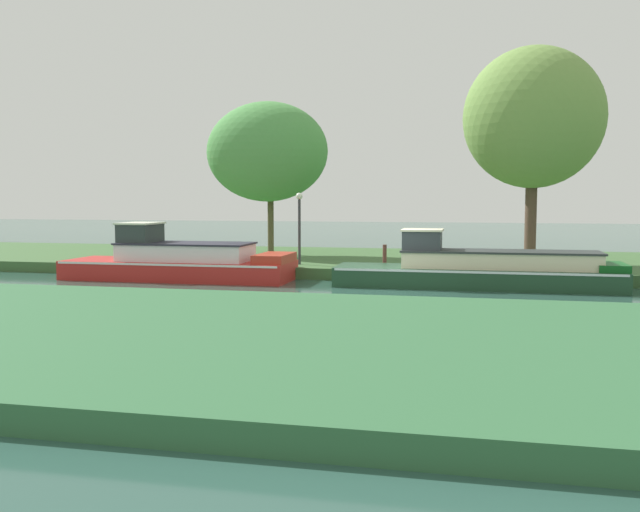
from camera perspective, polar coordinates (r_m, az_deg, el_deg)
name	(u,v)px	position (r m, az deg, el deg)	size (l,w,h in m)	color
ground_plane	(386,290)	(21.26, 5.51, -2.80)	(120.00, 120.00, 0.00)	#2C5046
riverbank_far	(408,263)	(28.16, 7.26, -0.54)	(72.00, 10.00, 0.40)	#3D6134
riverbank_near	(325,344)	(12.47, 0.39, -7.26)	(72.00, 10.00, 0.40)	#32653C
forest_barge	(481,270)	(22.24, 13.16, -1.11)	(8.83, 2.05, 1.82)	#20412A
red_narrowboat	(181,262)	(24.32, -11.43, -0.50)	(7.94, 2.42, 1.96)	red
willow_tree_left	(267,152)	(29.41, -4.42, 8.57)	(5.21, 3.58, 6.44)	brown
willow_tree_centre	(533,118)	(26.55, 17.23, 10.83)	(5.03, 4.44, 7.86)	brown
lamp_post	(299,219)	(24.97, -1.72, 3.09)	(0.24, 0.24, 2.60)	#333338
mooring_post_near	(385,256)	(23.74, 5.36, -0.04)	(0.14, 0.14, 0.82)	#502D26
mooring_post_far	(557,261)	(23.71, 19.01, -0.40)	(0.16, 0.16, 0.73)	#4A2F30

